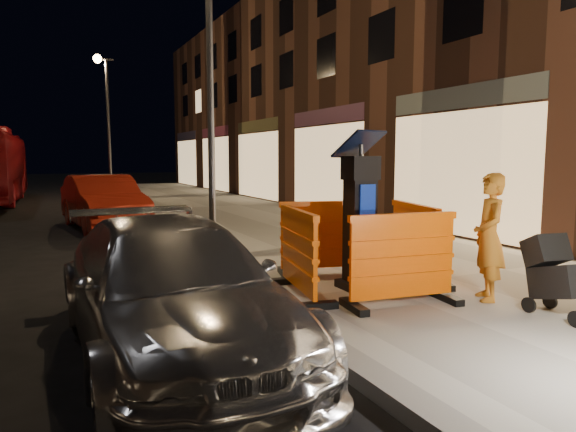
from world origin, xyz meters
name	(u,v)px	position (x,y,z in m)	size (l,w,h in m)	color
ground_plane	(265,313)	(0.00, 0.00, 0.00)	(120.00, 120.00, 0.00)	black
sidewalk	(446,282)	(3.00, 0.00, 0.07)	(6.00, 60.00, 0.15)	gray
kerb	(265,307)	(0.00, 0.00, 0.07)	(0.30, 60.00, 0.15)	slate
parking_kiosk	(360,215)	(1.45, 0.06, 1.18)	(0.65, 0.65, 2.06)	black
barrier_front	(402,260)	(1.45, -0.89, 0.72)	(1.47, 0.61, 1.15)	#F85B02
barrier_back	(325,238)	(1.45, 1.01, 0.72)	(1.47, 0.61, 1.15)	#F85B02
barrier_kerbside	(298,253)	(0.50, 0.06, 0.72)	(1.47, 0.61, 1.15)	#F85B02
barrier_bldgside	(414,243)	(2.40, 0.06, 0.72)	(1.47, 0.61, 1.15)	#F85B02
car_silver	(173,353)	(-1.37, -0.84, 0.00)	(1.87, 4.61, 1.34)	#A9A9AE
car_red	(105,228)	(-0.99, 9.05, 0.00)	(1.56, 4.48, 1.47)	maroon
man	(489,237)	(2.61, -1.15, 0.97)	(0.59, 0.39, 1.63)	#B76C1A
stroller	(562,278)	(2.81, -2.05, 0.61)	(0.48, 0.74, 0.92)	black
street_lamp_mid	(210,90)	(0.25, 3.00, 3.15)	(0.12, 0.12, 6.00)	#3F3F44
street_lamp_far	(109,130)	(0.25, 18.00, 3.15)	(0.12, 0.12, 6.00)	#3F3F44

